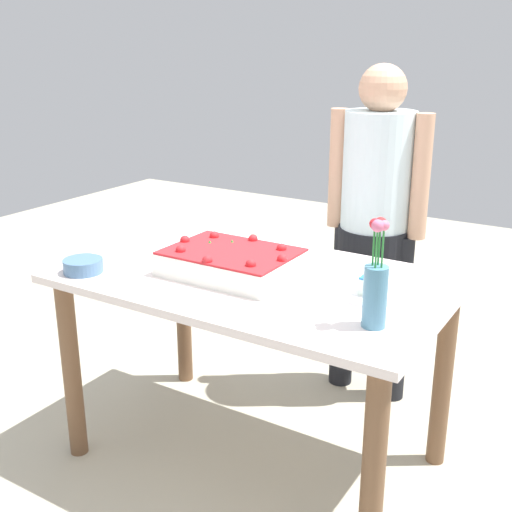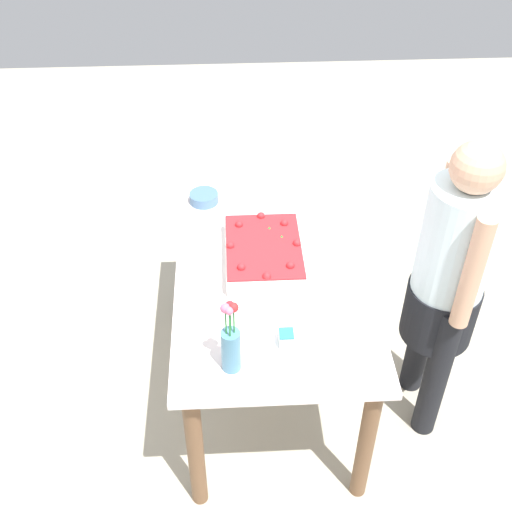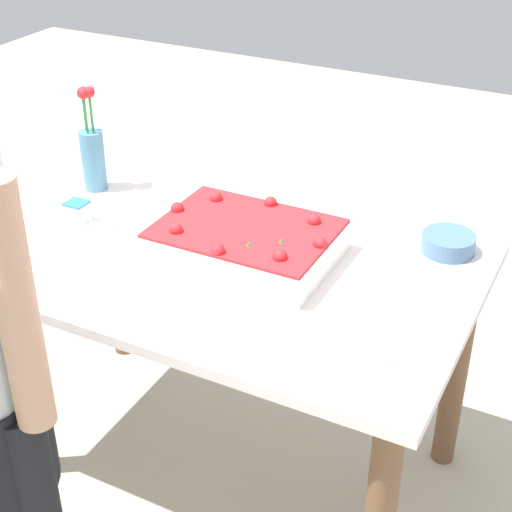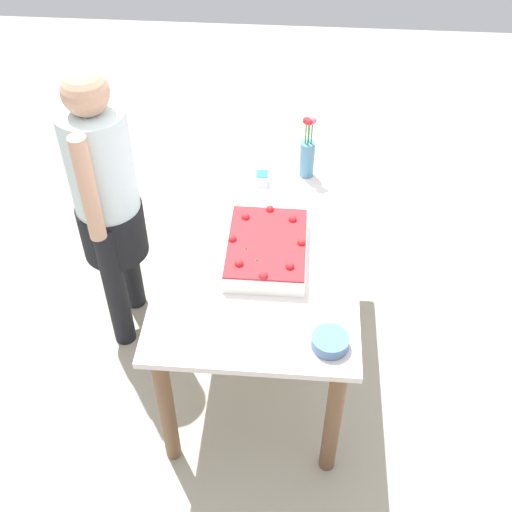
{
  "view_description": "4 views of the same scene",
  "coord_description": "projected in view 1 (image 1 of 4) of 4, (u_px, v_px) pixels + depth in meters",
  "views": [
    {
      "loc": [
        -1.15,
        1.85,
        1.57
      ],
      "look_at": [
        0.01,
        -0.03,
        0.83
      ],
      "focal_mm": 45.0,
      "sensor_mm": 36.0,
      "label": 1
    },
    {
      "loc": [
        -2.11,
        0.18,
        2.64
      ],
      "look_at": [
        0.07,
        0.07,
        0.81
      ],
      "focal_mm": 45.0,
      "sensor_mm": 36.0,
      "label": 2
    },
    {
      "loc": [
        0.92,
        -1.55,
        1.83
      ],
      "look_at": [
        0.11,
        0.03,
        0.78
      ],
      "focal_mm": 55.0,
      "sensor_mm": 36.0,
      "label": 3
    },
    {
      "loc": [
        2.09,
        0.15,
        2.69
      ],
      "look_at": [
        0.12,
        -0.01,
        0.8
      ],
      "focal_mm": 45.0,
      "sensor_mm": 36.0,
      "label": 4
    }
  ],
  "objects": [
    {
      "name": "sheet_cake",
      "position": [
        231.0,
        262.0,
        2.32
      ],
      "size": [
        0.46,
        0.34,
        0.11
      ],
      "color": "white",
      "rests_on": "dining_table"
    },
    {
      "name": "dining_table",
      "position": [
        255.0,
        307.0,
        2.36
      ],
      "size": [
        1.39,
        0.85,
        0.77
      ],
      "color": "silver",
      "rests_on": "ground_plane"
    },
    {
      "name": "serving_plate_with_slice",
      "position": [
        370.0,
        292.0,
        2.12
      ],
      "size": [
        0.2,
        0.2,
        0.07
      ],
      "color": "white",
      "rests_on": "dining_table"
    },
    {
      "name": "cake_knife",
      "position": [
        183.0,
        240.0,
        2.72
      ],
      "size": [
        0.19,
        0.09,
        0.0
      ],
      "primitive_type": "cube",
      "rotation": [
        0.0,
        0.0,
        5.93
      ],
      "color": "silver",
      "rests_on": "dining_table"
    },
    {
      "name": "fruit_bowl",
      "position": [
        83.0,
        266.0,
        2.34
      ],
      "size": [
        0.14,
        0.14,
        0.05
      ],
      "primitive_type": "cylinder",
      "color": "#4A6E93",
      "rests_on": "dining_table"
    },
    {
      "name": "ground_plane",
      "position": [
        255.0,
        456.0,
        2.56
      ],
      "size": [
        8.0,
        8.0,
        0.0
      ],
      "primitive_type": "plane",
      "color": "#ADA690"
    },
    {
      "name": "flower_vase",
      "position": [
        376.0,
        286.0,
        1.86
      ],
      "size": [
        0.07,
        0.07,
        0.33
      ],
      "color": "teal",
      "rests_on": "dining_table"
    },
    {
      "name": "person_standing",
      "position": [
        375.0,
        215.0,
        2.79
      ],
      "size": [
        0.45,
        0.31,
        1.49
      ],
      "rotation": [
        0.0,
        0.0,
        1.57
      ],
      "color": "black",
      "rests_on": "ground_plane"
    }
  ]
}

